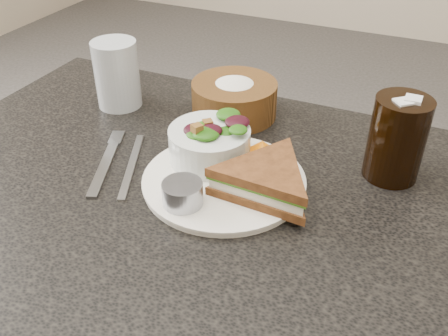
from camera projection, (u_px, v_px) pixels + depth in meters
dinner_plate at (224, 181)px, 0.78m from camera, size 0.25×0.25×0.01m
sandwich at (266, 180)px, 0.73m from camera, size 0.19×0.19×0.05m
salad_bowl at (210, 139)px, 0.80m from camera, size 0.15×0.15×0.08m
dressing_ramekin at (183, 194)px, 0.72m from camera, size 0.07×0.07×0.04m
orange_wedge at (262, 149)px, 0.82m from camera, size 0.09×0.09×0.03m
fork at (105, 165)px, 0.82m from camera, size 0.08×0.17×0.00m
knife at (132, 165)px, 0.82m from camera, size 0.08×0.18×0.00m
bread_basket at (234, 93)px, 0.94m from camera, size 0.18×0.18×0.09m
cola_glass at (398, 136)px, 0.76m from camera, size 0.09×0.09×0.15m
water_glass at (117, 74)px, 0.97m from camera, size 0.11×0.11×0.13m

